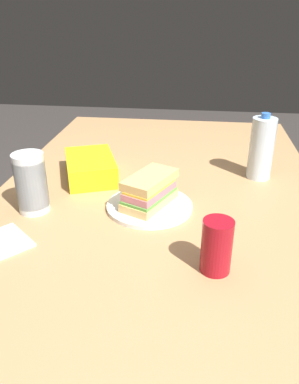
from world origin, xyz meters
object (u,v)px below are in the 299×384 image
at_px(sandwich, 150,190).
at_px(soda_can_red, 217,246).
at_px(dining_table, 155,233).
at_px(chip_bag, 91,167).
at_px(plastic_cup_stack, 31,183).
at_px(paper_plate, 150,206).
at_px(water_bottle_tall, 261,148).

xyz_separation_m(sandwich, soda_can_red, (-0.26, -0.18, 0.01)).
bearing_deg(sandwich, dining_table, -121.26).
distance_m(soda_can_red, chip_bag, 0.59).
bearing_deg(plastic_cup_stack, paper_plate, -80.44).
distance_m(paper_plate, soda_can_red, 0.32).
xyz_separation_m(paper_plate, chip_bag, (0.19, 0.22, 0.03)).
distance_m(sandwich, water_bottle_tall, 0.42).
xyz_separation_m(water_bottle_tall, plastic_cup_stack, (-0.31, 0.64, -0.02)).
distance_m(dining_table, paper_plate, 0.09).
bearing_deg(paper_plate, sandwich, 1.42).
height_order(sandwich, soda_can_red, soda_can_red).
xyz_separation_m(soda_can_red, chip_bag, (0.44, 0.39, -0.03)).
height_order(paper_plate, plastic_cup_stack, plastic_cup_stack).
xyz_separation_m(paper_plate, sandwich, (0.00, 0.00, 0.05)).
distance_m(dining_table, soda_can_red, 0.33).
distance_m(sandwich, plastic_cup_stack, 0.32).
bearing_deg(soda_can_red, paper_plate, 34.17).
height_order(sandwich, plastic_cup_stack, plastic_cup_stack).
bearing_deg(water_bottle_tall, plastic_cup_stack, 115.64).
relative_size(sandwich, soda_can_red, 1.68).
height_order(sandwich, chip_bag, sandwich).
xyz_separation_m(soda_can_red, plastic_cup_stack, (0.20, 0.49, 0.02)).
relative_size(dining_table, plastic_cup_stack, 10.82).
relative_size(sandwich, plastic_cup_stack, 1.23).
bearing_deg(dining_table, sandwich, 58.74).
height_order(dining_table, paper_plate, paper_plate).
bearing_deg(water_bottle_tall, paper_plate, 127.90).
height_order(water_bottle_tall, plastic_cup_stack, water_bottle_tall).
bearing_deg(water_bottle_tall, chip_bag, 97.22).
bearing_deg(water_bottle_tall, sandwich, 127.43).
bearing_deg(soda_can_red, chip_bag, 41.53).
distance_m(sandwich, soda_can_red, 0.32).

